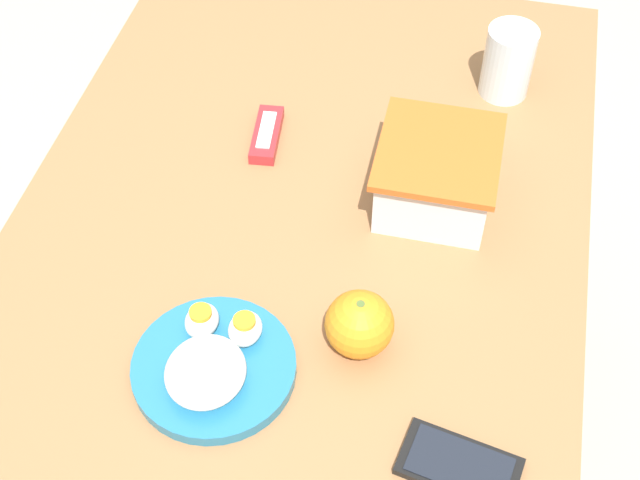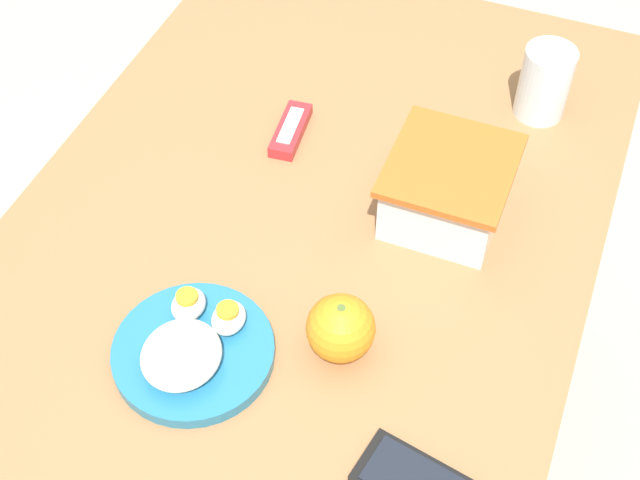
{
  "view_description": "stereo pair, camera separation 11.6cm",
  "coord_description": "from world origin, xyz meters",
  "px_view_note": "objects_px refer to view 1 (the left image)",
  "views": [
    {
      "loc": [
        0.76,
        0.2,
        1.67
      ],
      "look_at": [
        0.04,
        0.04,
        0.78
      ],
      "focal_mm": 50.0,
      "sensor_mm": 36.0,
      "label": 1
    },
    {
      "loc": [
        0.73,
        0.32,
        1.67
      ],
      "look_at": [
        0.04,
        0.04,
        0.78
      ],
      "focal_mm": 50.0,
      "sensor_mm": 36.0,
      "label": 2
    }
  ],
  "objects_px": {
    "orange_fruit": "(359,324)",
    "candy_bar": "(267,134)",
    "food_container": "(436,178)",
    "drinking_glass": "(508,62)",
    "cell_phone": "(459,466)",
    "rice_plate": "(212,364)"
  },
  "relations": [
    {
      "from": "orange_fruit",
      "to": "candy_bar",
      "type": "xyz_separation_m",
      "value": [
        -0.33,
        -0.2,
        -0.03
      ]
    },
    {
      "from": "drinking_glass",
      "to": "orange_fruit",
      "type": "bearing_deg",
      "value": -14.23
    },
    {
      "from": "orange_fruit",
      "to": "rice_plate",
      "type": "relative_size",
      "value": 0.43
    },
    {
      "from": "food_container",
      "to": "cell_phone",
      "type": "height_order",
      "value": "food_container"
    },
    {
      "from": "orange_fruit",
      "to": "rice_plate",
      "type": "height_order",
      "value": "orange_fruit"
    },
    {
      "from": "drinking_glass",
      "to": "rice_plate",
      "type": "bearing_deg",
      "value": -26.12
    },
    {
      "from": "food_container",
      "to": "candy_bar",
      "type": "height_order",
      "value": "food_container"
    },
    {
      "from": "candy_bar",
      "to": "drinking_glass",
      "type": "relative_size",
      "value": 1.0
    },
    {
      "from": "food_container",
      "to": "orange_fruit",
      "type": "height_order",
      "value": "food_container"
    },
    {
      "from": "rice_plate",
      "to": "drinking_glass",
      "type": "height_order",
      "value": "drinking_glass"
    },
    {
      "from": "cell_phone",
      "to": "orange_fruit",
      "type": "bearing_deg",
      "value": -134.35
    },
    {
      "from": "orange_fruit",
      "to": "drinking_glass",
      "type": "distance_m",
      "value": 0.53
    },
    {
      "from": "candy_bar",
      "to": "orange_fruit",
      "type": "bearing_deg",
      "value": 31.8
    },
    {
      "from": "rice_plate",
      "to": "food_container",
      "type": "bearing_deg",
      "value": 147.56
    },
    {
      "from": "food_container",
      "to": "orange_fruit",
      "type": "relative_size",
      "value": 2.1
    },
    {
      "from": "food_container",
      "to": "rice_plate",
      "type": "relative_size",
      "value": 0.9
    },
    {
      "from": "orange_fruit",
      "to": "cell_phone",
      "type": "xyz_separation_m",
      "value": [
        0.14,
        0.14,
        -0.04
      ]
    },
    {
      "from": "cell_phone",
      "to": "candy_bar",
      "type": "bearing_deg",
      "value": -143.52
    },
    {
      "from": "food_container",
      "to": "candy_bar",
      "type": "bearing_deg",
      "value": -104.29
    },
    {
      "from": "candy_bar",
      "to": "drinking_glass",
      "type": "height_order",
      "value": "drinking_glass"
    },
    {
      "from": "orange_fruit",
      "to": "candy_bar",
      "type": "bearing_deg",
      "value": -148.2
    },
    {
      "from": "cell_phone",
      "to": "drinking_glass",
      "type": "relative_size",
      "value": 1.25
    }
  ]
}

